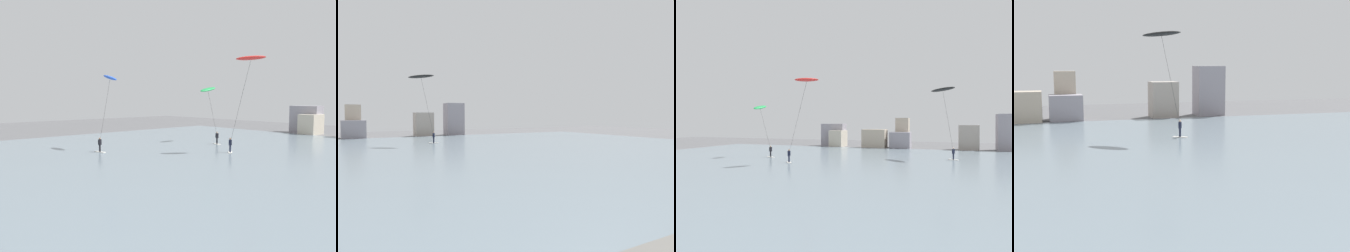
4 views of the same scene
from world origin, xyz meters
TOP-DOWN VIEW (x-y plane):
  - water_bay at (0.00, 30.22)m, footprint 84.00×52.00m
  - far_shore_buildings at (-3.20, 58.77)m, footprint 38.01×5.68m
  - kitesurfer_black at (4.09, 42.57)m, footprint 4.01×3.47m

SIDE VIEW (x-z plane):
  - water_bay at x=0.00m, z-range 0.00..0.10m
  - far_shore_buildings at x=-3.20m, z-range -0.91..5.74m
  - kitesurfer_black at x=4.09m, z-range 4.08..14.02m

